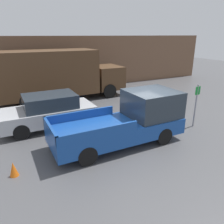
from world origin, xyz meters
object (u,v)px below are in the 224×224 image
Objects in this scene: parking_sign at (196,103)px; newspaper_box at (82,82)px; traffic_cone at (13,169)px; pickup_truck at (129,120)px; car at (49,111)px; delivery_truck at (54,74)px.

newspaper_box is at bearing 101.69° from parking_sign.
newspaper_box is 2.24× the size of traffic_cone.
parking_sign is 1.93× the size of newspaper_box.
newspaper_box reaches higher than traffic_cone.
newspaper_box is at bearing 81.25° from pickup_truck.
car is 4.01× the size of newspaper_box.
delivery_truck reaches higher than car.
delivery_truck is 4.01m from newspaper_box.
pickup_truck is 4.12m from car.
parking_sign is (4.96, -7.78, -0.61)m from delivery_truck.
delivery_truck is (1.42, 4.52, 0.99)m from car.
delivery_truck is at bearing 122.54° from parking_sign.
parking_sign is (3.70, -0.13, 0.25)m from pickup_truck.
pickup_truck reaches higher than newspaper_box.
parking_sign reaches higher than traffic_cone.
pickup_truck is 4.96× the size of newspaper_box.
delivery_truck is at bearing 99.34° from pickup_truck.
newspaper_box is (2.83, 2.54, -1.26)m from delivery_truck.
parking_sign reaches higher than newspaper_box.
pickup_truck is at bearing 5.54° from traffic_cone.
newspaper_box is at bearing 59.82° from traffic_cone.
pickup_truck is 4.69m from traffic_cone.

